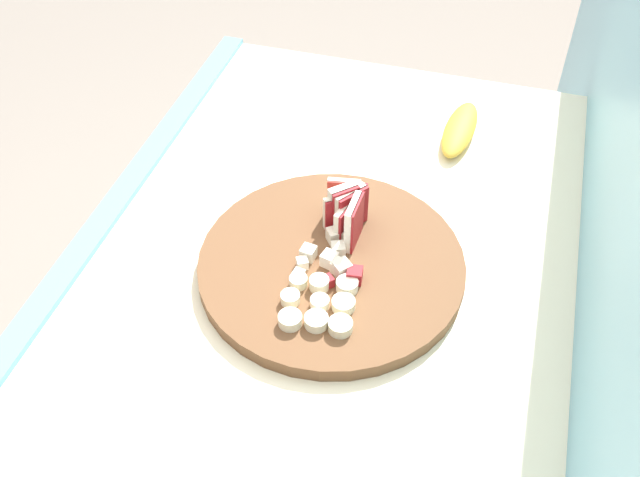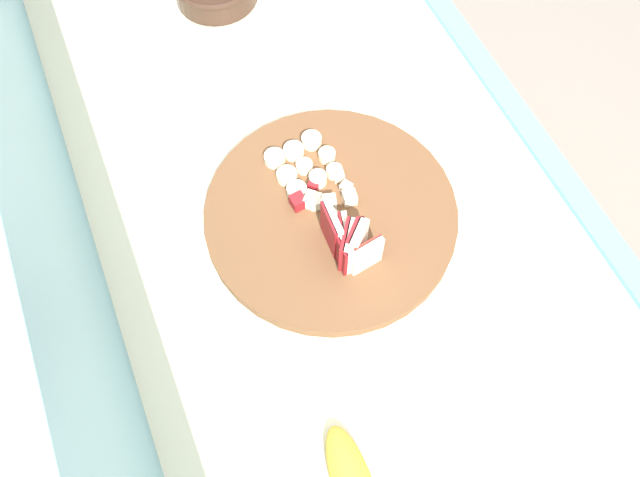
{
  "view_description": "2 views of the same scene",
  "coord_description": "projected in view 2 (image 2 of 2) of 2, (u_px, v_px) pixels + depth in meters",
  "views": [
    {
      "loc": [
        0.59,
        0.19,
        1.62
      ],
      "look_at": [
        -0.07,
        -0.0,
        0.93
      ],
      "focal_mm": 41.22,
      "sensor_mm": 36.0,
      "label": 1
    },
    {
      "loc": [
        -0.44,
        0.21,
        1.69
      ],
      "look_at": [
        -0.09,
        0.06,
        0.96
      ],
      "focal_mm": 36.08,
      "sensor_mm": 36.0,
      "label": 2
    }
  ],
  "objects": [
    {
      "name": "apple_wedge_fan",
      "position": [
        349.0,
        242.0,
        0.83
      ],
      "size": [
        0.08,
        0.06,
        0.07
      ],
      "color": "#B22D23",
      "rests_on": "cutting_board"
    },
    {
      "name": "tiled_countertop",
      "position": [
        328.0,
        304.0,
        1.33
      ],
      "size": [
        1.12,
        0.67,
        0.91
      ],
      "color": "beige",
      "rests_on": "ground"
    },
    {
      "name": "ground",
      "position": [
        326.0,
        366.0,
        1.73
      ],
      "size": [
        10.0,
        10.0,
        0.0
      ],
      "primitive_type": "plane",
      "color": "gray"
    },
    {
      "name": "tile_backsplash",
      "position": [
        139.0,
        341.0,
        1.1
      ],
      "size": [
        2.4,
        0.04,
        1.27
      ],
      "primitive_type": "cube",
      "color": "#6BADC6",
      "rests_on": "ground"
    },
    {
      "name": "cutting_board",
      "position": [
        331.0,
        215.0,
        0.89
      ],
      "size": [
        0.35,
        0.35,
        0.02
      ],
      "primitive_type": "cylinder",
      "color": "brown",
      "rests_on": "tiled_countertop"
    },
    {
      "name": "banana_slice_rows",
      "position": [
        303.0,
        165.0,
        0.91
      ],
      "size": [
        0.1,
        0.1,
        0.02
      ],
      "color": "beige",
      "rests_on": "cutting_board"
    },
    {
      "name": "apple_dice_pile",
      "position": [
        326.0,
        203.0,
        0.88
      ],
      "size": [
        0.1,
        0.09,
        0.02
      ],
      "color": "#EFE5CC",
      "rests_on": "cutting_board"
    }
  ]
}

